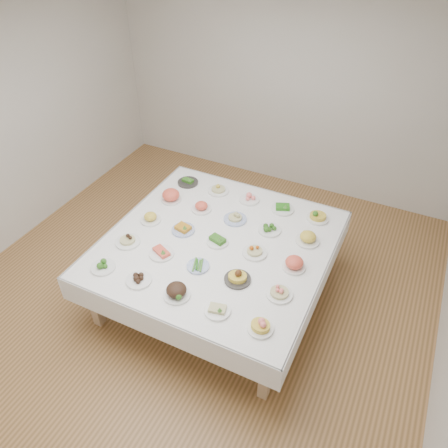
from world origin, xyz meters
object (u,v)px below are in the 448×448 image
at_px(display_table, 218,247).
at_px(dish_24, 318,214).
at_px(dish_12, 218,240).
at_px(dish_0, 103,266).

relative_size(display_table, dish_24, 9.37).
bearing_deg(dish_12, display_table, 121.88).
distance_m(display_table, dish_12, 0.11).
distance_m(dish_0, dish_12, 1.14).
xyz_separation_m(dish_0, dish_12, (0.81, 0.81, 0.00)).
relative_size(display_table, dish_12, 10.11).
height_order(dish_0, dish_12, dish_12).
distance_m(display_table, dish_24, 1.15).
distance_m(dish_12, dish_24, 1.15).
distance_m(dish_0, dish_24, 2.29).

